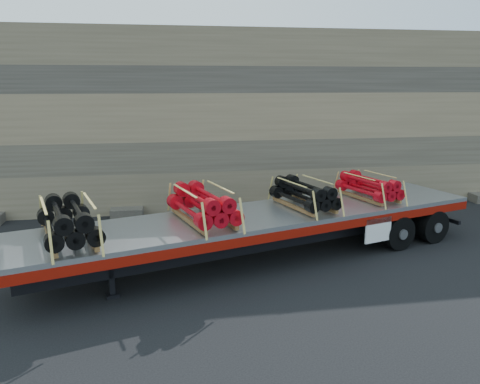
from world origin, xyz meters
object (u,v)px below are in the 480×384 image
at_px(bundle_midfront, 203,206).
at_px(trailer, 262,236).
at_px(bundle_front, 69,222).
at_px(bundle_midrear, 304,195).
at_px(bundle_rear, 369,187).

bearing_deg(bundle_midfront, trailer, 0.00).
distance_m(bundle_front, bundle_midfront, 3.40).
height_order(bundle_front, bundle_midrear, bundle_front).
relative_size(bundle_front, bundle_rear, 1.19).
height_order(trailer, bundle_front, bundle_front).
distance_m(bundle_front, bundle_rear, 9.09).
relative_size(trailer, bundle_front, 5.54).
bearing_deg(trailer, bundle_rear, 0.00).
xyz_separation_m(bundle_midrear, bundle_rear, (2.36, 0.72, -0.02)).
bearing_deg(bundle_rear, bundle_midfront, -180.00).
bearing_deg(trailer, bundle_front, 180.00).
height_order(bundle_midrear, bundle_rear, bundle_midrear).
bearing_deg(bundle_midfront, bundle_midrear, 0.00).
bearing_deg(bundle_midrear, bundle_front, -180.00).
bearing_deg(bundle_midfront, bundle_front, 180.00).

